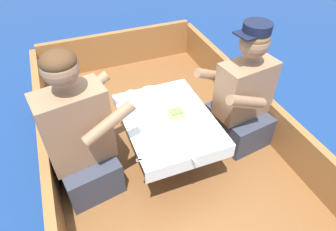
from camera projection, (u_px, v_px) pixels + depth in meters
The scene contains 21 objects.
ground_plane at pixel (169, 182), 2.50m from camera, with size 60.00×60.00×0.00m, color navy.
boat_deck at pixel (169, 170), 2.40m from camera, with size 1.74×3.07×0.29m, color brown.
gunwale_port at pixel (51, 177), 1.96m from camera, with size 0.06×3.07×0.33m, color #936033.
gunwale_starboard at pixel (265, 116), 2.43m from camera, with size 0.06×3.07×0.33m, color #936033.
bow_coaming at pixel (118, 49), 3.24m from camera, with size 1.62×0.06×0.38m, color #936033.
cockpit_table at pixel (168, 122), 2.10m from camera, with size 0.60×0.80×0.39m.
person_port at pixel (80, 139), 1.88m from camera, with size 0.57×0.52×1.03m.
person_starboard at pixel (242, 98), 2.24m from camera, with size 0.56×0.50×0.98m.
plate_sandwich at pixel (176, 116), 2.07m from camera, with size 0.20×0.20×0.01m.
plate_bread at pixel (178, 95), 2.26m from camera, with size 0.17×0.17×0.01m.
sandwich at pixel (176, 113), 2.05m from camera, with size 0.11×0.09×0.05m.
bowl_port_near at pixel (153, 106), 2.13m from camera, with size 0.11×0.11×0.04m.
bowl_starboard_near at pixel (152, 144), 1.85m from camera, with size 0.13×0.13×0.04m.
bowl_center_far at pixel (150, 93), 2.25m from camera, with size 0.15×0.15×0.04m.
bowl_port_far at pixel (175, 136), 1.90m from camera, with size 0.13×0.13×0.04m.
coffee_cup_port at pixel (136, 115), 2.05m from camera, with size 0.11×0.08×0.06m.
coffee_cup_starboard at pixel (131, 95), 2.23m from camera, with size 0.09×0.06×0.05m.
tin_can at pixel (204, 124), 1.98m from camera, with size 0.07×0.07×0.05m.
utensil_knife_starboard at pixel (187, 154), 1.81m from camera, with size 0.06×0.17×0.00m.
utensil_spoon_starboard at pixel (200, 105), 2.17m from camera, with size 0.07×0.16×0.01m.
utensil_fork_starboard at pixel (148, 158), 1.79m from camera, with size 0.17×0.03×0.00m.
Camera 1 is at (-0.57, -1.42, 2.04)m, focal length 32.00 mm.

